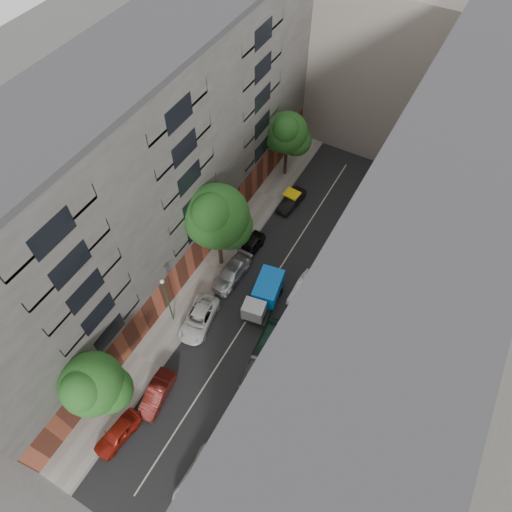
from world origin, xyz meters
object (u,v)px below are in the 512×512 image
Objects in this scene: car_left_4 at (250,247)px; car_left_5 at (291,201)px; tarp_truck at (264,295)px; car_left_0 at (118,433)px; lamp_post at (167,296)px; car_right_3 at (303,288)px; tree_far at (288,135)px; pedestrian at (331,276)px; tree_near at (93,386)px; car_right_1 at (251,385)px; car_left_2 at (199,319)px; car_left_1 at (157,394)px; tree_mid at (217,219)px; car_right_2 at (269,340)px; car_left_3 at (232,273)px; car_right_0 at (199,479)px.

car_left_4 is 7.64m from car_left_5.
tarp_truck is 16.41m from car_left_0.
lamp_post is (-2.24, 10.31, 3.36)m from car_left_0.
tree_far reaches higher than car_right_3.
car_left_4 is at bearing 21.21° from pedestrian.
tree_far is (-5.95, 15.93, 4.39)m from tarp_truck.
car_left_4 is at bearing 85.14° from tree_near.
car_right_3 reaches higher than car_right_1.
car_left_4 is (0.00, 9.20, -0.01)m from car_left_2.
car_left_4 is 14.08m from car_right_1.
tree_far reaches higher than car_left_1.
car_left_0 is at bearing -99.52° from car_left_2.
car_left_4 is 0.89× the size of car_right_1.
pedestrian is (10.40, -10.91, -4.70)m from tree_far.
car_left_0 is at bearing -84.61° from tree_mid.
car_right_2 is at bearing -64.99° from car_left_5.
car_left_4 is 0.50× the size of tree_far.
tree_near is at bearing -89.93° from car_left_5.
tarp_truck is 0.68× the size of tree_near.
tree_far is at bearing 106.87° from car_right_2.
pedestrian is (7.71, 17.01, 0.31)m from car_left_1.
tree_near is 1.27× the size of lamp_post.
car_left_5 is 16.57m from car_right_2.
car_left_3 is at bearing -26.22° from tree_mid.
car_right_0 is at bearing 104.05° from pedestrian.
car_left_0 is 13.94m from car_right_2.
car_right_3 is 0.50× the size of tree_far.
car_right_0 is at bearing -5.37° from tree_near.
pedestrian is at bearing -37.30° from car_left_5.
car_left_3 is 6.34m from tree_mid.
tree_near is at bearing -113.65° from car_right_3.
car_left_3 is at bearing 70.86° from lamp_post.
tree_far reaches higher than tarp_truck.
car_left_2 reaches higher than car_right_3.
car_right_2 is at bearing -65.96° from tarp_truck.
car_left_3 is 6.93m from car_right_3.
tree_near reaches higher than tarp_truck.
car_left_1 is 15.20m from tree_mid.
car_right_1 is at bearing -87.65° from car_right_2.
car_left_2 is at bearing -89.40° from car_left_4.
car_right_2 is (6.36, 12.40, 0.06)m from car_left_0.
car_right_2 is at bearing 93.80° from pedestrian.
car_left_2 is 5.60m from car_left_3.
tree_far is (-1.90, 20.63, 5.00)m from car_left_2.
lamp_post reaches higher than car_right_0.
car_left_3 is at bearing -88.56° from car_left_5.
car_right_2 is 21.70m from tree_far.
car_right_3 is (5.95, 14.69, -0.01)m from car_left_1.
car_right_3 is (2.69, 2.70, -0.64)m from tarp_truck.
pedestrian is at bearing 58.00° from car_left_1.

